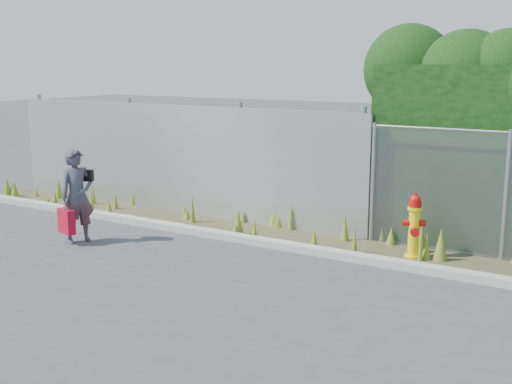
{
  "coord_description": "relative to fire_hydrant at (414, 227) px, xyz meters",
  "views": [
    {
      "loc": [
        4.91,
        -7.17,
        3.02
      ],
      "look_at": [
        -0.3,
        1.4,
        1.0
      ],
      "focal_mm": 45.0,
      "sensor_mm": 36.0,
      "label": 1
    }
  ],
  "objects": [
    {
      "name": "red_tote_bag",
      "position": [
        -5.27,
        -2.25,
        -0.11
      ],
      "size": [
        0.38,
        0.14,
        0.49
      ],
      "rotation": [
        0.0,
        0.0,
        -0.26
      ],
      "color": "#9F091D"
    },
    {
      "name": "black_shoulder_bag",
      "position": [
        -5.17,
        -1.86,
        0.63
      ],
      "size": [
        0.26,
        0.11,
        0.2
      ],
      "rotation": [
        0.0,
        0.0,
        0.34
      ],
      "color": "black"
    },
    {
      "name": "weed_strip",
      "position": [
        -2.4,
        0.07,
        -0.37
      ],
      "size": [
        16.0,
        1.32,
        0.54
      ],
      "color": "#3F3A24",
      "rests_on": "ground"
    },
    {
      "name": "curb",
      "position": [
        -1.98,
        -0.59,
        -0.45
      ],
      "size": [
        16.0,
        0.22,
        0.12
      ],
      "primitive_type": "cube",
      "color": "#9F9B8F",
      "rests_on": "ground"
    },
    {
      "name": "woman",
      "position": [
        -5.19,
        -2.05,
        0.29
      ],
      "size": [
        0.58,
        0.69,
        1.61
      ],
      "primitive_type": "imported",
      "rotation": [
        0.0,
        0.0,
        1.18
      ],
      "color": "#115F6C",
      "rests_on": "ground"
    },
    {
      "name": "fire_hydrant",
      "position": [
        0.0,
        0.0,
        0.0
      ],
      "size": [
        0.35,
        0.32,
        1.05
      ],
      "rotation": [
        0.0,
        0.0,
        0.42
      ],
      "color": "yellow",
      "rests_on": "ground"
    },
    {
      "name": "corrugated_fence",
      "position": [
        -5.23,
        0.61,
        0.59
      ],
      "size": [
        8.5,
        0.21,
        2.3
      ],
      "color": "#B0B2B7",
      "rests_on": "ground"
    },
    {
      "name": "ground",
      "position": [
        -1.98,
        -2.39,
        -0.51
      ],
      "size": [
        80.0,
        80.0,
        0.0
      ],
      "primitive_type": "plane",
      "color": "#3C3C3F",
      "rests_on": "ground"
    }
  ]
}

